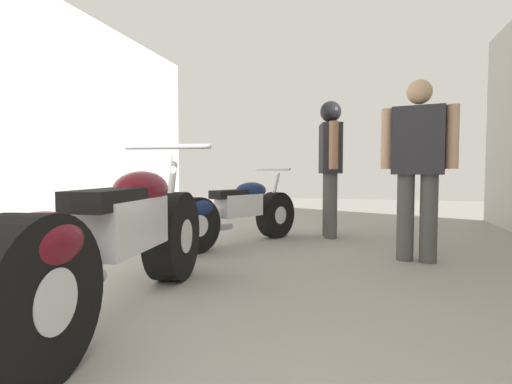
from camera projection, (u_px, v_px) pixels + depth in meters
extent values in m
plane|color=gray|center=(268.00, 263.00, 3.64)|extent=(17.43, 17.43, 0.00)
cube|color=#B7B5AD|center=(11.00, 111.00, 4.30)|extent=(0.08, 7.99, 2.99)
cylinder|color=black|center=(173.00, 236.00, 3.08)|extent=(0.30, 0.71, 0.69)
cylinder|color=silver|center=(173.00, 236.00, 3.08)|extent=(0.26, 0.28, 0.26)
cylinder|color=black|center=(31.00, 300.00, 1.54)|extent=(0.30, 0.71, 0.69)
cylinder|color=silver|center=(31.00, 300.00, 1.54)|extent=(0.26, 0.28, 0.26)
cube|color=silver|center=(125.00, 225.00, 2.30)|extent=(0.33, 0.71, 0.30)
ellipsoid|color=#5B0F19|center=(142.00, 190.00, 2.52)|extent=(0.34, 0.58, 0.24)
cube|color=black|center=(107.00, 199.00, 2.10)|extent=(0.29, 0.54, 0.11)
ellipsoid|color=#5B0F19|center=(39.00, 243.00, 1.59)|extent=(0.33, 0.50, 0.26)
cylinder|color=silver|center=(170.00, 195.00, 3.02)|extent=(0.08, 0.27, 0.62)
cylinder|color=silver|center=(168.00, 147.00, 2.96)|extent=(0.66, 0.11, 0.04)
cylinder|color=silver|center=(68.00, 290.00, 2.02)|extent=(0.16, 0.60, 0.10)
cylinder|color=black|center=(276.00, 215.00, 5.04)|extent=(0.41, 0.59, 0.58)
cylinder|color=silver|center=(276.00, 215.00, 5.04)|extent=(0.25, 0.27, 0.22)
cylinder|color=black|center=(195.00, 225.00, 4.07)|extent=(0.41, 0.59, 0.58)
cylinder|color=silver|center=(195.00, 225.00, 4.07)|extent=(0.25, 0.27, 0.22)
cube|color=silver|center=(239.00, 205.00, 4.55)|extent=(0.46, 0.61, 0.25)
ellipsoid|color=navy|center=(251.00, 191.00, 4.68)|extent=(0.42, 0.53, 0.20)
cube|color=black|center=(229.00, 194.00, 4.42)|extent=(0.38, 0.48, 0.09)
ellipsoid|color=navy|center=(198.00, 207.00, 4.09)|extent=(0.39, 0.46, 0.22)
cylinder|color=silver|center=(274.00, 194.00, 5.00)|extent=(0.14, 0.22, 0.53)
cylinder|color=silver|center=(272.00, 169.00, 4.96)|extent=(0.51, 0.29, 0.03)
cylinder|color=silver|center=(214.00, 228.00, 4.44)|extent=(0.30, 0.48, 0.08)
cylinder|color=#4C4C4C|center=(429.00, 219.00, 3.65)|extent=(0.18, 0.18, 0.81)
cylinder|color=#4C4C4C|center=(405.00, 218.00, 3.74)|extent=(0.18, 0.18, 0.81)
cube|color=#2D2D33|center=(419.00, 141.00, 3.66)|extent=(0.49, 0.33, 0.62)
cylinder|color=tan|center=(452.00, 137.00, 3.53)|extent=(0.13, 0.13, 0.57)
cylinder|color=tan|center=(387.00, 139.00, 3.78)|extent=(0.13, 0.13, 0.57)
sphere|color=tan|center=(420.00, 92.00, 3.64)|extent=(0.23, 0.23, 0.23)
cylinder|color=#4C4C4C|center=(331.00, 206.00, 4.96)|extent=(0.19, 0.19, 0.82)
cylinder|color=#4C4C4C|center=(329.00, 205.00, 5.16)|extent=(0.19, 0.19, 0.82)
cube|color=#2D2D33|center=(330.00, 149.00, 5.02)|extent=(0.33, 0.49, 0.63)
cylinder|color=#9E7051|center=(334.00, 145.00, 4.74)|extent=(0.13, 0.13, 0.57)
cylinder|color=#9E7051|center=(327.00, 148.00, 5.30)|extent=(0.13, 0.13, 0.57)
sphere|color=black|center=(331.00, 113.00, 5.00)|extent=(0.23, 0.23, 0.23)
sphere|color=black|center=(331.00, 112.00, 5.00)|extent=(0.27, 0.27, 0.27)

